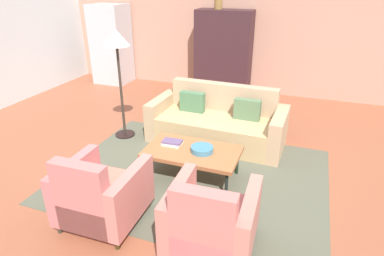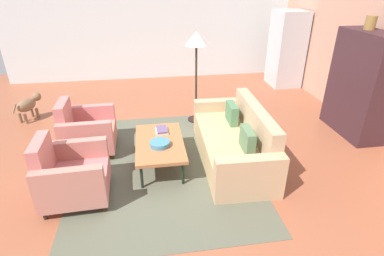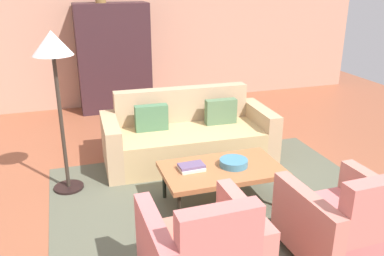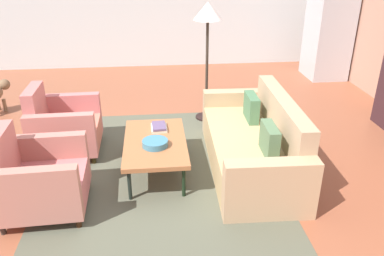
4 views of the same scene
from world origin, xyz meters
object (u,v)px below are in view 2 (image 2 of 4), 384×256
object	(u,v)px
couch	(237,142)
coffee_table	(160,144)
refrigerator	(287,49)
floor_lamp	(196,47)
fruit_bowl	(160,144)
book_stack	(162,130)
armchair_left	(85,132)
cabinet	(361,85)
vase_tall	(371,23)
armchair_right	(70,176)
dog	(28,105)

from	to	relation	value
couch	coffee_table	distance (m)	1.19
refrigerator	floor_lamp	bearing A→B (deg)	-54.83
fruit_bowl	book_stack	size ratio (longest dim) A/B	1.11
armchair_left	refrigerator	xyz separation A→B (m)	(-2.75, 4.60, 0.58)
refrigerator	armchair_left	bearing A→B (deg)	-59.11
couch	book_stack	bearing A→B (deg)	76.71
armchair_left	fruit_bowl	size ratio (longest dim) A/B	3.08
cabinet	vase_tall	size ratio (longest dim) A/B	8.19
refrigerator	fruit_bowl	bearing A→B (deg)	-44.62
armchair_right	floor_lamp	xyz separation A→B (m)	(-2.09, 1.96, 1.10)
vase_tall	floor_lamp	world-z (taller)	vase_tall
refrigerator	dog	xyz separation A→B (m)	(1.31, -5.91, -0.61)
dog	vase_tall	bearing A→B (deg)	-74.12
armchair_right	cabinet	world-z (taller)	cabinet
book_stack	coffee_table	bearing A→B (deg)	-10.04
fruit_bowl	book_stack	bearing A→B (deg)	172.90
refrigerator	dog	distance (m)	6.09
vase_tall	refrigerator	distance (m)	2.81
armchair_right	dog	xyz separation A→B (m)	(-2.64, -1.32, -0.03)
coffee_table	cabinet	bearing A→B (deg)	99.17
armchair_left	floor_lamp	size ratio (longest dim) A/B	0.51
armchair_right	dog	distance (m)	2.95
coffee_table	refrigerator	bearing A→B (deg)	134.31
armchair_right	vase_tall	xyz separation A→B (m)	(-1.32, 4.70, 1.57)
armchair_left	cabinet	distance (m)	4.74
book_stack	floor_lamp	world-z (taller)	floor_lamp
armchair_left	book_stack	size ratio (longest dim) A/B	3.41
cabinet	vase_tall	distance (m)	1.02
fruit_bowl	dog	size ratio (longest dim) A/B	0.44
book_stack	dog	xyz separation A→B (m)	(-1.74, -2.54, -0.12)
cabinet	dog	distance (m)	6.22
armchair_left	vase_tall	distance (m)	4.95
cabinet	dog	bearing A→B (deg)	-103.71
armchair_left	floor_lamp	distance (m)	2.42
refrigerator	cabinet	bearing A→B (deg)	2.16
coffee_table	fruit_bowl	distance (m)	0.15
armchair_left	fruit_bowl	xyz separation A→B (m)	(0.73, 1.17, 0.10)
couch	dog	xyz separation A→B (m)	(-2.04, -3.67, 0.03)
armchair_left	book_stack	xyz separation A→B (m)	(0.30, 1.22, 0.09)
cabinet	dog	world-z (taller)	cabinet
couch	book_stack	distance (m)	1.18
coffee_table	armchair_right	world-z (taller)	armchair_right
cabinet	floor_lamp	bearing A→B (deg)	-108.57
couch	armchair_right	bearing A→B (deg)	106.15
cabinet	fruit_bowl	bearing A→B (deg)	-78.82
cabinet	refrigerator	bearing A→B (deg)	-177.84
couch	refrigerator	size ratio (longest dim) A/B	1.15
floor_lamp	dog	size ratio (longest dim) A/B	2.67
couch	dog	size ratio (longest dim) A/B	3.30
fruit_bowl	floor_lamp	distance (m)	2.07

